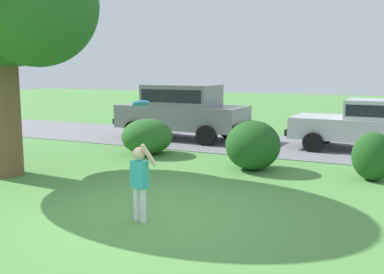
{
  "coord_description": "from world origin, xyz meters",
  "views": [
    {
      "loc": [
        3.75,
        -6.22,
        2.41
      ],
      "look_at": [
        0.02,
        1.65,
        1.1
      ],
      "focal_mm": 41.58,
      "sensor_mm": 36.0,
      "label": 1
    }
  ],
  "objects_px": {
    "frisbee": "(141,103)",
    "parked_sedan": "(368,123)",
    "parked_suv": "(182,109)",
    "child_thrower": "(140,178)"
  },
  "relations": [
    {
      "from": "frisbee",
      "to": "parked_sedan",
      "type": "bearing_deg",
      "value": 68.07
    },
    {
      "from": "parked_sedan",
      "to": "parked_suv",
      "type": "height_order",
      "value": "parked_suv"
    },
    {
      "from": "parked_suv",
      "to": "frisbee",
      "type": "relative_size",
      "value": 16.16
    },
    {
      "from": "frisbee",
      "to": "parked_suv",
      "type": "bearing_deg",
      "value": 111.75
    },
    {
      "from": "child_thrower",
      "to": "frisbee",
      "type": "bearing_deg",
      "value": 118.14
    },
    {
      "from": "child_thrower",
      "to": "frisbee",
      "type": "relative_size",
      "value": 4.38
    },
    {
      "from": "child_thrower",
      "to": "parked_suv",
      "type": "bearing_deg",
      "value": 112.18
    },
    {
      "from": "child_thrower",
      "to": "frisbee",
      "type": "height_order",
      "value": "frisbee"
    },
    {
      "from": "child_thrower",
      "to": "frisbee",
      "type": "distance_m",
      "value": 1.29
    },
    {
      "from": "parked_sedan",
      "to": "child_thrower",
      "type": "distance_m",
      "value": 8.73
    }
  ]
}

